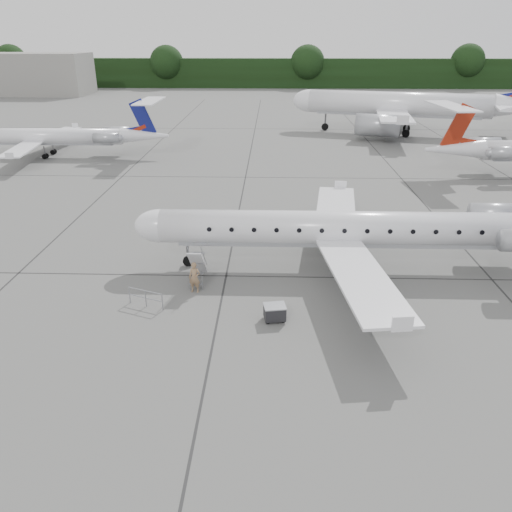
# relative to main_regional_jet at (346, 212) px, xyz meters

# --- Properties ---
(ground) EXTENTS (320.00, 320.00, 0.00)m
(ground) POSITION_rel_main_regional_jet_xyz_m (-2.08, -6.77, -3.86)
(ground) COLOR slate
(ground) RESTS_ON ground
(treeline) EXTENTS (260.00, 4.00, 8.00)m
(treeline) POSITION_rel_main_regional_jet_xyz_m (-2.08, 123.23, 0.14)
(treeline) COLOR black
(treeline) RESTS_ON ground
(terminal_building) EXTENTS (40.00, 14.00, 10.00)m
(terminal_building) POSITION_rel_main_regional_jet_xyz_m (-72.08, 103.23, 1.14)
(terminal_building) COLOR gray
(terminal_building) RESTS_ON ground
(main_regional_jet) EXTENTS (30.10, 21.67, 7.72)m
(main_regional_jet) POSITION_rel_main_regional_jet_xyz_m (0.00, 0.00, 0.00)
(main_regional_jet) COLOR silver
(main_regional_jet) RESTS_ON ground
(airstair) EXTENTS (0.85, 2.38, 2.42)m
(airstair) POSITION_rel_main_regional_jet_xyz_m (-9.14, -2.31, -2.65)
(airstair) COLOR silver
(airstair) RESTS_ON ground
(passenger) EXTENTS (0.75, 0.55, 1.88)m
(passenger) POSITION_rel_main_regional_jet_xyz_m (-9.14, -3.65, -2.92)
(passenger) COLOR #88694A
(passenger) RESTS_ON ground
(safety_railing) EXTENTS (2.07, 0.89, 1.00)m
(safety_railing) POSITION_rel_main_regional_jet_xyz_m (-11.64, -5.50, -3.36)
(safety_railing) COLOR gray
(safety_railing) RESTS_ON ground
(baggage_cart) EXTENTS (1.23, 1.06, 0.95)m
(baggage_cart) POSITION_rel_main_regional_jet_xyz_m (-4.42, -6.76, -3.38)
(baggage_cart) COLOR black
(baggage_cart) RESTS_ON ground
(bg_narrowbody) EXTENTS (39.70, 32.82, 12.39)m
(bg_narrowbody) POSITION_rel_main_regional_jet_xyz_m (14.32, 49.39, 2.33)
(bg_narrowbody) COLOR silver
(bg_narrowbody) RESTS_ON ground
(bg_regional_left) EXTENTS (26.65, 19.22, 6.98)m
(bg_regional_left) POSITION_rel_main_regional_jet_xyz_m (-33.68, 31.93, -0.37)
(bg_regional_left) COLOR silver
(bg_regional_left) RESTS_ON ground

